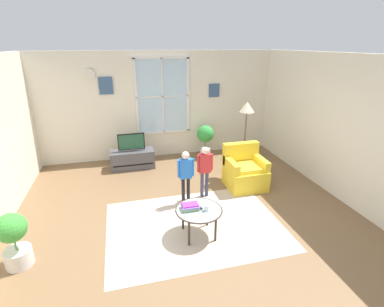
# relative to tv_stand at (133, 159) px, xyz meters

# --- Properties ---
(ground_plane) EXTENTS (6.47, 6.93, 0.02)m
(ground_plane) POSITION_rel_tv_stand_xyz_m (0.80, -2.53, -0.23)
(ground_plane) COLOR brown
(back_wall) EXTENTS (5.87, 0.17, 2.65)m
(back_wall) POSITION_rel_tv_stand_xyz_m (0.80, 0.69, 1.12)
(back_wall) COLOR silver
(back_wall) RESTS_ON ground_plane
(side_wall_right) EXTENTS (0.12, 6.33, 2.65)m
(side_wall_right) POSITION_rel_tv_stand_xyz_m (3.79, -2.53, 1.11)
(side_wall_right) COLOR silver
(side_wall_right) RESTS_ON ground_plane
(area_rug) EXTENTS (2.81, 2.06, 0.01)m
(area_rug) POSITION_rel_tv_stand_xyz_m (0.83, -2.65, -0.21)
(area_rug) COLOR #C6B29E
(area_rug) RESTS_ON ground_plane
(tv_stand) EXTENTS (1.02, 0.46, 0.43)m
(tv_stand) POSITION_rel_tv_stand_xyz_m (0.00, 0.00, 0.00)
(tv_stand) COLOR #4C4C51
(tv_stand) RESTS_ON ground_plane
(television) EXTENTS (0.62, 0.08, 0.42)m
(television) POSITION_rel_tv_stand_xyz_m (0.00, -0.00, 0.44)
(television) COLOR #4C4C4C
(television) RESTS_ON tv_stand
(armchair) EXTENTS (0.76, 0.74, 0.87)m
(armchair) POSITION_rel_tv_stand_xyz_m (2.19, -1.55, 0.11)
(armchair) COLOR yellow
(armchair) RESTS_ON ground_plane
(coffee_table) EXTENTS (0.72, 0.72, 0.46)m
(coffee_table) POSITION_rel_tv_stand_xyz_m (0.83, -2.90, 0.21)
(coffee_table) COLOR #99B2B7
(coffee_table) RESTS_ON ground_plane
(book_stack) EXTENTS (0.27, 0.19, 0.09)m
(book_stack) POSITION_rel_tv_stand_xyz_m (0.71, -2.85, 0.28)
(book_stack) COLOR tan
(book_stack) RESTS_ON coffee_table
(cup) EXTENTS (0.08, 0.08, 0.10)m
(cup) POSITION_rel_tv_stand_xyz_m (0.93, -2.95, 0.29)
(cup) COLOR white
(cup) RESTS_ON coffee_table
(remote_near_books) EXTENTS (0.09, 0.15, 0.02)m
(remote_near_books) POSITION_rel_tv_stand_xyz_m (0.84, -2.84, 0.25)
(remote_near_books) COLOR black
(remote_near_books) RESTS_ON coffee_table
(person_red_shirt) EXTENTS (0.31, 0.14, 1.02)m
(person_red_shirt) POSITION_rel_tv_stand_xyz_m (1.26, -1.76, 0.43)
(person_red_shirt) COLOR #333851
(person_red_shirt) RESTS_ON ground_plane
(person_blue_shirt) EXTENTS (0.31, 0.14, 1.03)m
(person_blue_shirt) POSITION_rel_tv_stand_xyz_m (0.86, -1.91, 0.43)
(person_blue_shirt) COLOR black
(person_blue_shirt) RESTS_ON ground_plane
(potted_plant_by_window) EXTENTS (0.44, 0.44, 0.83)m
(potted_plant_by_window) POSITION_rel_tv_stand_xyz_m (1.90, 0.28, 0.31)
(potted_plant_by_window) COLOR silver
(potted_plant_by_window) RESTS_ON ground_plane
(potted_plant_corner) EXTENTS (0.39, 0.39, 0.78)m
(potted_plant_corner) POSITION_rel_tv_stand_xyz_m (-1.69, -2.91, 0.22)
(potted_plant_corner) COLOR silver
(potted_plant_corner) RESTS_ON ground_plane
(floor_lamp) EXTENTS (0.32, 0.32, 1.65)m
(floor_lamp) POSITION_rel_tv_stand_xyz_m (2.42, -0.96, 1.17)
(floor_lamp) COLOR black
(floor_lamp) RESTS_ON ground_plane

